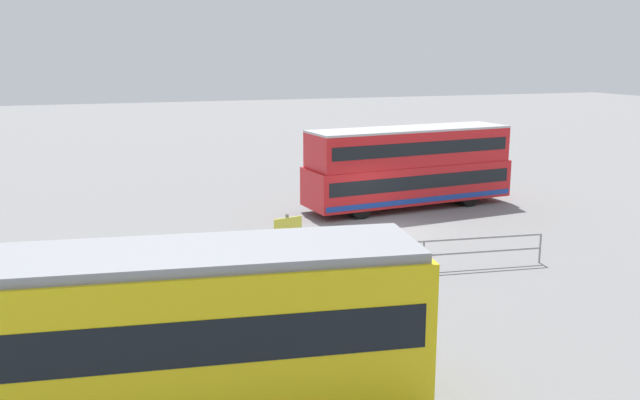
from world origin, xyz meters
name	(u,v)px	position (x,y,z in m)	size (l,w,h in m)	color
ground_plane	(389,229)	(0.00, 0.00, 0.00)	(160.00, 160.00, 0.00)	gray
double_decker_bus	(409,167)	(-2.66, -3.56, 1.96)	(10.44, 3.64, 3.83)	red
tram_yellow	(120,335)	(11.43, 11.97, 1.82)	(12.50, 4.30, 3.51)	yellow
pedestrian_near_railing	(323,260)	(5.08, 6.04, 0.96)	(0.35, 0.36, 1.67)	#33384C
pedestrian_railing	(424,250)	(1.24, 5.45, 0.75)	(8.73, 1.13, 1.08)	gray
info_sign	(288,240)	(6.24, 6.11, 1.73)	(0.93, 0.26, 2.54)	slate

